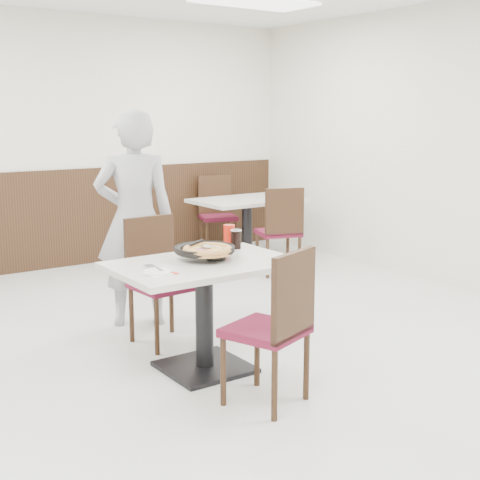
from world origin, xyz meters
TOP-DOWN VIEW (x-y plane):
  - floor at (0.00, 0.00)m, footprint 7.00×7.00m
  - wall_back at (0.00, 3.50)m, footprint 6.00×0.04m
  - wainscot_back at (0.00, 3.48)m, footprint 5.90×0.03m
  - fluo_panel_d at (1.50, 1.80)m, footprint 1.20×0.60m
  - main_table at (-0.27, -0.07)m, footprint 1.25×0.87m
  - chair_near at (-0.25, -0.72)m, footprint 0.54×0.54m
  - chair_far at (-0.24, 0.56)m, footprint 0.45×0.45m
  - trivet at (-0.16, -0.05)m, footprint 0.14×0.14m
  - pizza_pan at (-0.22, -0.00)m, footprint 0.34×0.34m
  - pizza at (-0.23, -0.05)m, footprint 0.34×0.34m
  - pizza_server at (-0.22, -0.03)m, footprint 0.08×0.10m
  - napkin at (-0.67, -0.20)m, footprint 0.19×0.19m
  - side_plate at (-0.67, -0.18)m, footprint 0.18×0.18m
  - fork at (-0.64, -0.11)m, footprint 0.04×0.17m
  - cola_glass at (0.16, 0.17)m, footprint 0.08×0.08m
  - red_cup at (0.17, 0.28)m, footprint 0.09×0.09m
  - diner_person at (-0.19, 1.12)m, footprint 0.75×0.64m
  - bg_table_right at (1.88, 2.46)m, footprint 1.30×0.96m
  - bg_chair_right_near at (1.85, 1.84)m, footprint 0.53×0.53m
  - bg_chair_right_far at (1.90, 3.10)m, footprint 0.54×0.54m

SIDE VIEW (x-z plane):
  - floor at x=0.00m, z-range 0.00..0.00m
  - main_table at x=-0.27m, z-range 0.00..0.75m
  - bg_table_right at x=1.88m, z-range 0.00..0.75m
  - chair_near at x=-0.25m, z-range 0.00..0.95m
  - chair_far at x=-0.24m, z-range 0.00..0.95m
  - bg_chair_right_near at x=1.85m, z-range 0.00..0.95m
  - bg_chair_right_far at x=1.90m, z-range 0.00..0.95m
  - wainscot_back at x=0.00m, z-range 0.00..1.10m
  - napkin at x=-0.67m, z-range 0.75..0.75m
  - side_plate at x=-0.67m, z-range 0.75..0.77m
  - trivet at x=-0.16m, z-range 0.75..0.79m
  - fork at x=-0.64m, z-range 0.77..0.77m
  - pizza_pan at x=-0.22m, z-range 0.79..0.80m
  - pizza at x=-0.23m, z-range 0.80..0.82m
  - cola_glass at x=0.16m, z-range 0.75..0.88m
  - red_cup at x=0.17m, z-range 0.75..0.91m
  - pizza_server at x=-0.22m, z-range 0.84..0.84m
  - diner_person at x=-0.19m, z-range 0.00..1.75m
  - wall_back at x=0.00m, z-range 0.00..2.80m
  - fluo_panel_d at x=1.50m, z-range 2.77..2.79m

